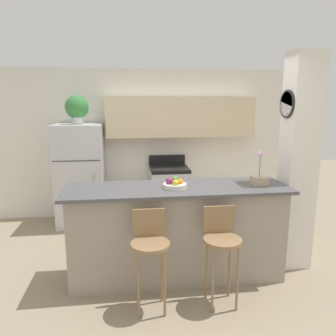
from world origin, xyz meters
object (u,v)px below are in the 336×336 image
object	(u,v)px
refrigerator	(81,175)
potted_plant_on_fridge	(77,108)
bar_stool_left	(150,245)
orchid_vase	(259,177)
stove_range	(169,193)
bar_stool_right	(221,241)
trash_bin	(118,215)
fruit_bowl	(175,184)

from	to	relation	value
refrigerator	potted_plant_on_fridge	xyz separation A→B (m)	(-0.00, 0.00, 1.08)
bar_stool_left	orchid_vase	bearing A→B (deg)	22.19
stove_range	bar_stool_right	distance (m)	2.50
stove_range	trash_bin	distance (m)	0.96
fruit_bowl	trash_bin	size ratio (longest dim) A/B	0.67
trash_bin	potted_plant_on_fridge	bearing A→B (deg)	157.43
potted_plant_on_fridge	orchid_vase	world-z (taller)	potted_plant_on_fridge
refrigerator	potted_plant_on_fridge	size ratio (longest dim) A/B	3.66
bar_stool_right	orchid_vase	xyz separation A→B (m)	(0.58, 0.52, 0.50)
bar_stool_right	potted_plant_on_fridge	world-z (taller)	potted_plant_on_fridge
fruit_bowl	trash_bin	world-z (taller)	fruit_bowl
refrigerator	bar_stool_left	distance (m)	2.62
stove_range	fruit_bowl	bearing A→B (deg)	-95.97
bar_stool_left	refrigerator	bearing A→B (deg)	111.21
stove_range	bar_stool_right	world-z (taller)	stove_range
refrigerator	stove_range	size ratio (longest dim) A/B	1.54
refrigerator	fruit_bowl	world-z (taller)	refrigerator
potted_plant_on_fridge	trash_bin	world-z (taller)	potted_plant_on_fridge
stove_range	orchid_vase	world-z (taller)	orchid_vase
bar_stool_right	fruit_bowl	size ratio (longest dim) A/B	3.84
stove_range	potted_plant_on_fridge	world-z (taller)	potted_plant_on_fridge
stove_range	fruit_bowl	world-z (taller)	fruit_bowl
potted_plant_on_fridge	fruit_bowl	distance (m)	2.43
bar_stool_right	fruit_bowl	world-z (taller)	fruit_bowl
bar_stool_left	bar_stool_right	bearing A→B (deg)	0.00
bar_stool_left	potted_plant_on_fridge	xyz separation A→B (m)	(-0.95, 2.44, 1.24)
refrigerator	bar_stool_left	size ratio (longest dim) A/B	1.68
stove_range	refrigerator	bearing A→B (deg)	-178.16
stove_range	fruit_bowl	xyz separation A→B (m)	(-0.21, -1.97, 0.66)
refrigerator	orchid_vase	size ratio (longest dim) A/B	4.24
orchid_vase	trash_bin	world-z (taller)	orchid_vase
bar_stool_left	trash_bin	bearing A→B (deg)	99.11
stove_range	bar_stool_right	size ratio (longest dim) A/B	1.09
stove_range	orchid_vase	xyz separation A→B (m)	(0.76, -1.96, 0.70)
stove_range	bar_stool_right	bearing A→B (deg)	-85.82
potted_plant_on_fridge	refrigerator	bearing A→B (deg)	-62.27
bar_stool_left	fruit_bowl	size ratio (longest dim) A/B	3.84
potted_plant_on_fridge	trash_bin	bearing A→B (deg)	-22.57
fruit_bowl	trash_bin	bearing A→B (deg)	111.63
refrigerator	orchid_vase	xyz separation A→B (m)	(2.23, -1.92, 0.34)
bar_stool_right	trash_bin	world-z (taller)	bar_stool_right
potted_plant_on_fridge	trash_bin	distance (m)	1.83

